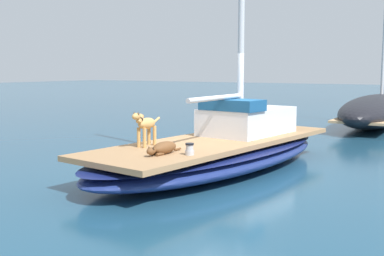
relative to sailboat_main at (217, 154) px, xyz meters
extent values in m
plane|color=navy|center=(0.00, 0.00, -0.34)|extent=(120.00, 120.00, 0.00)
ellipsoid|color=navy|center=(0.00, 0.00, -0.06)|extent=(3.29, 7.43, 0.56)
ellipsoid|color=navy|center=(0.00, 0.00, 0.12)|extent=(3.30, 7.47, 0.08)
cube|color=#A37A51|center=(0.00, 0.00, 0.27)|extent=(2.78, 6.81, 0.10)
cylinder|color=silver|center=(0.10, -0.21, 1.22)|extent=(0.10, 2.20, 0.10)
cube|color=silver|center=(0.13, 1.19, 0.62)|extent=(1.64, 2.34, 0.60)
cube|color=navy|center=(0.13, 0.42, 1.04)|extent=(1.40, 0.84, 0.24)
ellipsoid|color=tan|center=(-0.72, -1.51, 0.77)|extent=(0.26, 0.54, 0.22)
cylinder|color=tan|center=(-0.64, -1.68, 0.51)|extent=(0.07, 0.07, 0.38)
cylinder|color=tan|center=(-0.77, -1.69, 0.51)|extent=(0.07, 0.07, 0.38)
cylinder|color=tan|center=(-0.67, -1.32, 0.51)|extent=(0.07, 0.07, 0.38)
cylinder|color=tan|center=(-0.80, -1.33, 0.51)|extent=(0.07, 0.07, 0.38)
cylinder|color=tan|center=(-0.70, -1.74, 0.88)|extent=(0.13, 0.20, 0.19)
ellipsoid|color=tan|center=(-0.69, -1.86, 0.94)|extent=(0.15, 0.23, 0.13)
cone|color=#45331C|center=(-0.65, -1.86, 1.00)|extent=(0.05, 0.05, 0.06)
cone|color=#45331C|center=(-0.74, -1.86, 1.00)|extent=(0.05, 0.05, 0.06)
torus|color=black|center=(-0.70, -1.74, 0.88)|extent=(0.15, 0.13, 0.10)
cylinder|color=tan|center=(-0.75, -1.15, 0.80)|extent=(0.06, 0.22, 0.12)
ellipsoid|color=brown|center=(0.06, -2.02, 0.43)|extent=(0.29, 0.61, 0.22)
ellipsoid|color=brown|center=(0.05, -2.39, 0.42)|extent=(0.14, 0.21, 0.13)
cone|color=black|center=(0.09, -2.39, 0.48)|extent=(0.05, 0.05, 0.05)
cone|color=black|center=(0.00, -2.39, 0.48)|extent=(0.05, 0.05, 0.05)
cylinder|color=brown|center=(0.11, -2.23, 0.35)|extent=(0.06, 0.18, 0.06)
cylinder|color=brown|center=(-0.01, -2.23, 0.35)|extent=(0.06, 0.18, 0.06)
cylinder|color=brown|center=(0.08, -1.63, 0.35)|extent=(0.05, 0.18, 0.04)
cylinder|color=#B7B7BC|center=(0.51, -1.89, 0.36)|extent=(0.16, 0.16, 0.08)
cylinder|color=#B7B7BC|center=(0.51, -1.89, 0.45)|extent=(0.13, 0.13, 0.10)
cylinder|color=black|center=(0.51, -1.89, 0.52)|extent=(0.15, 0.15, 0.03)
ellipsoid|color=black|center=(1.21, 10.21, 0.26)|extent=(2.44, 8.05, 1.19)
cube|color=tan|center=(1.21, 10.21, 0.11)|extent=(1.98, 7.24, 0.08)
cube|color=silver|center=(1.20, 10.81, 0.41)|extent=(1.29, 2.43, 0.52)
cube|color=navy|center=(1.25, 8.82, 0.33)|extent=(1.18, 2.43, 0.36)
camera|label=1|loc=(4.99, -8.95, 1.83)|focal=45.41mm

